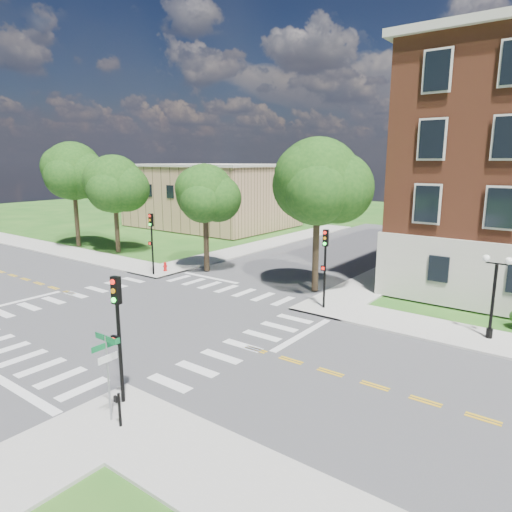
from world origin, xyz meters
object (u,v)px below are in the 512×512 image
Objects in this scene: traffic_signal_nw at (152,236)px; street_sign_pole at (107,361)px; traffic_signal_se at (118,323)px; fire_hydrant at (165,267)px; push_button_post at (119,408)px; traffic_signal_ne at (325,258)px; twin_lamp_west at (494,292)px.

traffic_signal_nw reaches higher than street_sign_pole.
fire_hydrant is at bearing 133.54° from traffic_signal_se.
push_button_post is at bearing -43.71° from traffic_signal_nw.
fire_hydrant is at bearing 133.04° from street_sign_pole.
traffic_signal_ne reaches higher than twin_lamp_west.
traffic_signal_ne and traffic_signal_nw have the same top height.
traffic_signal_ne is (0.63, 14.31, 0.00)m from traffic_signal_se.
traffic_signal_ne is at bearing 90.27° from street_sign_pole.
twin_lamp_west is at bearing 60.77° from street_sign_pole.
traffic_signal_se is 14.32m from traffic_signal_ne.
traffic_signal_ne reaches higher than street_sign_pole.
traffic_signal_se reaches higher than fire_hydrant.
traffic_signal_nw is 1.13× the size of twin_lamp_west.
traffic_signal_nw reaches higher than fire_hydrant.
push_button_post is at bearing -46.01° from fire_hydrant.
traffic_signal_ne reaches higher than push_button_post.
street_sign_pole is at bearing 173.85° from push_button_post.
traffic_signal_ne is 1.55× the size of street_sign_pole.
push_button_post is at bearing -6.15° from street_sign_pole.
traffic_signal_ne reaches higher than fire_hydrant.
traffic_signal_nw is 23.81m from twin_lamp_west.
twin_lamp_west is at bearing 3.44° from traffic_signal_nw.
twin_lamp_west is at bearing 57.21° from traffic_signal_se.
traffic_signal_nw is at bearing -177.22° from traffic_signal_ne.
fire_hydrant is (-14.18, 14.92, -2.72)m from traffic_signal_se.
fire_hydrant is (-15.44, 16.00, -0.33)m from push_button_post.
street_sign_pole is 2.58× the size of push_button_post.
street_sign_pole is 21.88m from fire_hydrant.
traffic_signal_nw is at bearing -85.74° from fire_hydrant.
fire_hydrant is at bearing 133.99° from push_button_post.
street_sign_pole reaches higher than fire_hydrant.
traffic_signal_nw is at bearing -176.56° from twin_lamp_west.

